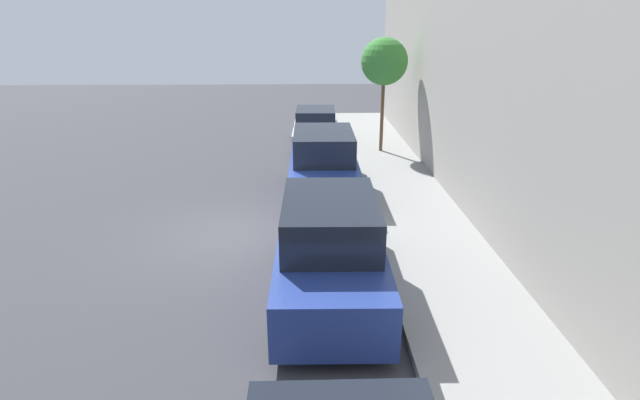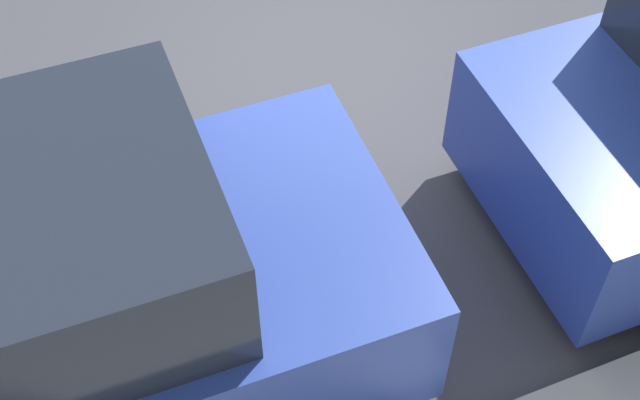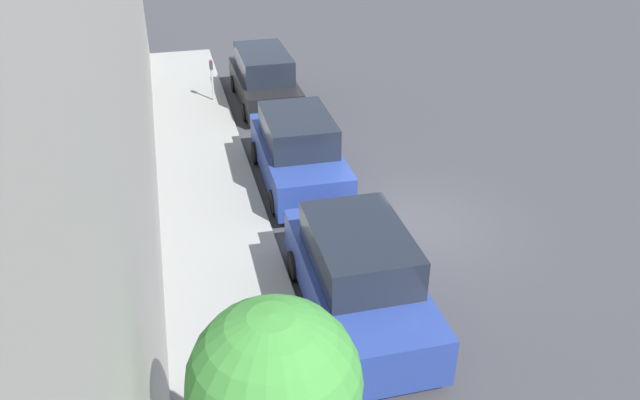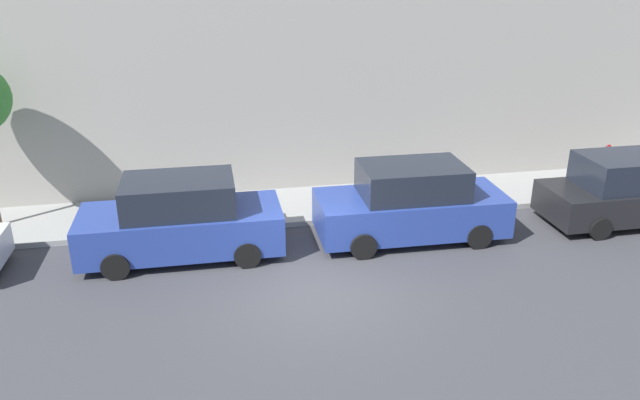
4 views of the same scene
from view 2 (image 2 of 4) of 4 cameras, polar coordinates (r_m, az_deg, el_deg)
name	(u,v)px [view 2 (image 2 of 4)]	position (r m, az deg, el deg)	size (l,w,h in m)	color
ground_plane	(315,72)	(7.95, -0.34, 8.18)	(60.00, 60.00, 0.00)	#38383D
parked_suv_second	(2,327)	(5.46, -19.67, -7.69)	(2.08, 4.83, 1.98)	navy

